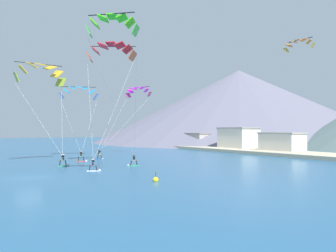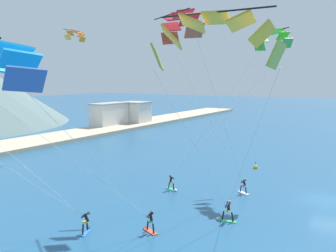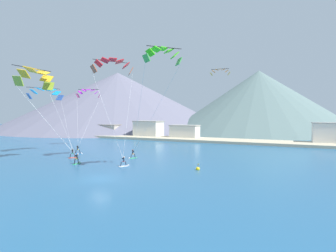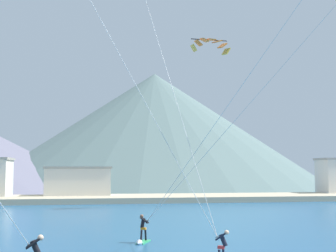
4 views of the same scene
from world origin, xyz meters
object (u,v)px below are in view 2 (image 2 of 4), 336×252
parafoil_kite_near_trail (215,35)px  parafoil_kite_far_left (272,38)px  kitesurfer_near_trail (225,214)px  race_marker_buoy (255,167)px  kitesurfer_far_right (149,225)px  kitesurfer_near_lead (87,225)px  parafoil_kite_distant_high_outer (76,34)px  kitesurfer_far_left (172,186)px  parafoil_kite_far_right (3,62)px  kitesurfer_mid_center (242,188)px  parafoil_kite_mid_center (180,24)px

parafoil_kite_near_trail → parafoil_kite_far_left: bearing=7.1°
kitesurfer_near_trail → race_marker_buoy: size_ratio=1.74×
kitesurfer_far_right → kitesurfer_near_lead: bearing=123.0°
parafoil_kite_distant_high_outer → race_marker_buoy: size_ratio=4.66×
kitesurfer_far_right → kitesurfer_far_left: bearing=20.7°
parafoil_kite_far_left → parafoil_kite_far_right: (-29.37, 5.91, -3.59)m
kitesurfer_near_trail → kitesurfer_mid_center: (7.97, 1.45, -0.12)m
parafoil_kite_far_right → race_marker_buoy: (33.58, -3.21, -12.17)m
parafoil_kite_far_left → parafoil_kite_far_right: parafoil_kite_far_left is taller
kitesurfer_far_left → parafoil_kite_far_right: parafoil_kite_far_right is taller
kitesurfer_far_right → parafoil_kite_far_left: (19.49, -3.34, 15.41)m
kitesurfer_far_right → parafoil_kite_distant_high_outer: size_ratio=0.37×
kitesurfer_near_trail → kitesurfer_far_right: 6.44m
kitesurfer_mid_center → parafoil_kite_distant_high_outer: 35.20m
kitesurfer_mid_center → kitesurfer_far_left: kitesurfer_far_left is taller
parafoil_kite_mid_center → race_marker_buoy: (16.17, -2.27, -16.21)m
kitesurfer_near_lead → kitesurfer_mid_center: (15.42, -6.66, -0.12)m
kitesurfer_near_trail → parafoil_kite_mid_center: (2.63, 5.79, 15.83)m
parafoil_kite_far_right → parafoil_kite_near_trail: bearing=-46.8°
kitesurfer_near_lead → kitesurfer_far_right: size_ratio=1.01×
parafoil_kite_far_right → kitesurfer_near_lead: bearing=10.6°
parafoil_kite_mid_center → kitesurfer_near_lead: bearing=167.1°
kitesurfer_far_left → parafoil_kite_mid_center: (-2.44, -2.14, 15.92)m
parafoil_kite_near_trail → parafoil_kite_mid_center: size_ratio=0.86×
kitesurfer_far_right → parafoil_kite_mid_center: 17.64m
kitesurfer_far_right → race_marker_buoy: bearing=-1.6°
kitesurfer_near_lead → parafoil_kite_far_right: (-7.33, -1.37, 11.78)m
kitesurfer_mid_center → parafoil_kite_distant_high_outer: bearing=76.1°
parafoil_kite_far_right → parafoil_kite_distant_high_outer: parafoil_kite_distant_high_outer is taller
kitesurfer_far_right → kitesurfer_mid_center: bearing=-11.9°
kitesurfer_far_left → parafoil_kite_far_left: bearing=-36.7°
kitesurfer_near_lead → parafoil_kite_far_right: size_ratio=0.15×
kitesurfer_near_lead → parafoil_kite_far_right: bearing=-169.4°
kitesurfer_near_lead → parafoil_kite_near_trail: 16.74m
kitesurfer_mid_center → race_marker_buoy: bearing=10.8°
parafoil_kite_distant_high_outer → race_marker_buoy: bearing=-82.7°
kitesurfer_mid_center → parafoil_kite_mid_center: parafoil_kite_mid_center is taller
kitesurfer_far_left → parafoil_kite_distant_high_outer: (10.20, 23.02, 17.74)m
kitesurfer_near_lead → kitesurfer_far_left: bearing=-0.8°
kitesurfer_mid_center → kitesurfer_far_right: 13.15m
kitesurfer_near_trail → kitesurfer_near_lead: bearing=132.6°
kitesurfer_near_trail → kitesurfer_far_left: bearing=57.4°
parafoil_kite_far_left → race_marker_buoy: (4.21, 2.69, -15.76)m
parafoil_kite_far_left → parafoil_kite_mid_center: bearing=157.5°
kitesurfer_far_left → parafoil_kite_far_right: size_ratio=0.15×
parafoil_kite_near_trail → race_marker_buoy: 29.54m
parafoil_kite_mid_center → race_marker_buoy: 23.01m
kitesurfer_near_trail → kitesurfer_far_right: bearing=139.6°
kitesurfer_far_right → race_marker_buoy: (23.70, -0.65, -0.35)m
kitesurfer_near_lead → parafoil_kite_mid_center: parafoil_kite_mid_center is taller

